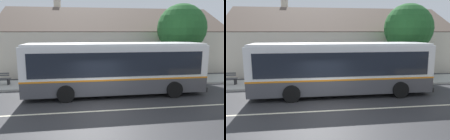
{
  "view_description": "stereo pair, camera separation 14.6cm",
  "coord_description": "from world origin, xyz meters",
  "views": [
    {
      "loc": [
        -1.03,
        -10.57,
        4.0
      ],
      "look_at": [
        0.98,
        2.73,
        1.63
      ],
      "focal_mm": 35.0,
      "sensor_mm": 36.0,
      "label": 1
    },
    {
      "loc": [
        -0.88,
        -10.59,
        4.0
      ],
      "look_at": [
        0.98,
        2.73,
        1.63
      ],
      "focal_mm": 35.0,
      "sensor_mm": 36.0,
      "label": 2
    }
  ],
  "objects": [
    {
      "name": "lane_divider_stripe",
      "position": [
        0.0,
        0.0,
        0.0
      ],
      "size": [
        60.0,
        0.16,
        0.01
      ],
      "primitive_type": "cube",
      "color": "beige",
      "rests_on": "ground"
    },
    {
      "name": "bench_down_street",
      "position": [
        -2.37,
        5.37,
        0.56
      ],
      "size": [
        1.54,
        0.51,
        0.94
      ],
      "color": "#4C4C4C",
      "rests_on": "sidewalk_far"
    },
    {
      "name": "community_building",
      "position": [
        2.59,
        14.03,
        2.12
      ],
      "size": [
        22.02,
        10.69,
        7.6
      ],
      "color": "beige",
      "rests_on": "ground"
    },
    {
      "name": "sidewalk_far",
      "position": [
        0.0,
        6.0,
        0.07
      ],
      "size": [
        60.0,
        3.0,
        0.15
      ],
      "primitive_type": "cube",
      "color": "#ADAAA3",
      "rests_on": "ground"
    },
    {
      "name": "street_tree_primary",
      "position": [
        7.38,
        6.76,
        4.17
      ],
      "size": [
        4.0,
        4.0,
        6.28
      ],
      "color": "#4C3828",
      "rests_on": "ground"
    },
    {
      "name": "transit_bus",
      "position": [
        1.24,
        2.9,
        1.76
      ],
      "size": [
        11.24,
        2.8,
        3.29
      ],
      "color": "#47474C",
      "rests_on": "ground"
    },
    {
      "name": "ground_plane",
      "position": [
        0.0,
        0.0,
        0.0
      ],
      "size": [
        300.0,
        300.0,
        0.0
      ],
      "primitive_type": "plane",
      "color": "#2D2D30"
    }
  ]
}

